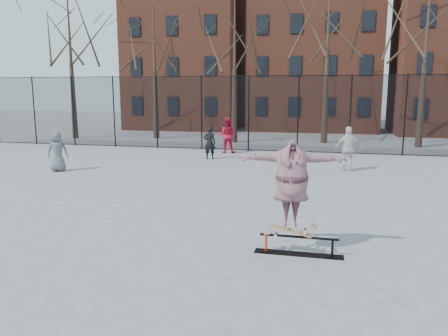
% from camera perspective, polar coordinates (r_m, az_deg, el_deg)
% --- Properties ---
extents(ground, '(100.00, 100.00, 0.00)m').
position_cam_1_polar(ground, '(10.83, -1.48, -7.29)').
color(ground, slate).
extents(skate_rail, '(1.77, 0.27, 0.39)m').
position_cam_1_polar(skate_rail, '(8.99, 9.72, -10.15)').
color(skate_rail, black).
rests_on(skate_rail, ground).
extents(skateboard, '(0.91, 0.22, 0.11)m').
position_cam_1_polar(skateboard, '(8.90, 8.66, -8.33)').
color(skateboard, '#9E743F').
rests_on(skateboard, skate_rail).
extents(skater, '(2.17, 0.84, 1.72)m').
position_cam_1_polar(skater, '(8.66, 8.83, -2.59)').
color(skater, '#3E3689').
rests_on(skater, skateboard).
extents(bystander_grey, '(0.93, 0.78, 1.62)m').
position_cam_1_polar(bystander_grey, '(18.77, -20.93, 2.06)').
color(bystander_grey, '#5A5B5F').
rests_on(bystander_grey, ground).
extents(bystander_black, '(0.61, 0.45, 1.54)m').
position_cam_1_polar(bystander_black, '(20.66, -1.89, 3.31)').
color(bystander_black, black).
rests_on(bystander_black, ground).
extents(bystander_red, '(0.93, 0.75, 1.85)m').
position_cam_1_polar(bystander_red, '(22.66, 0.40, 4.32)').
color(bystander_red, '#B9102C').
rests_on(bystander_red, ground).
extents(bystander_white, '(1.06, 0.45, 1.80)m').
position_cam_1_polar(bystander_white, '(18.28, 15.94, 2.42)').
color(bystander_white, silver).
rests_on(bystander_white, ground).
extents(fence, '(34.03, 0.07, 4.00)m').
position_cam_1_polar(fence, '(23.17, 6.64, 7.19)').
color(fence, black).
rests_on(fence, ground).
extents(tree_row, '(33.66, 7.46, 10.67)m').
position_cam_1_polar(tree_row, '(27.59, 7.41, 18.69)').
color(tree_row, black).
rests_on(tree_row, ground).
extents(rowhouses, '(29.00, 7.00, 13.00)m').
position_cam_1_polar(rowhouses, '(36.15, 10.41, 14.52)').
color(rowhouses, brown).
rests_on(rowhouses, ground).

